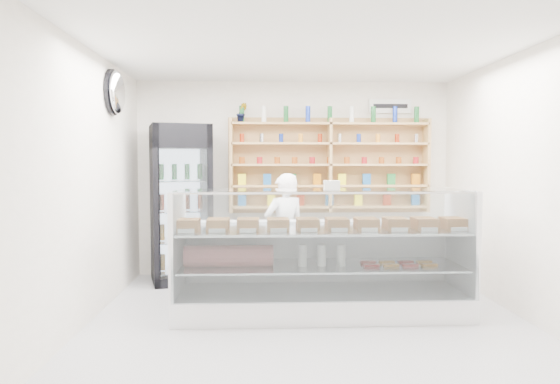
{
  "coord_description": "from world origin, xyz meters",
  "views": [
    {
      "loc": [
        -0.52,
        -4.76,
        1.63
      ],
      "look_at": [
        -0.27,
        0.9,
        1.3
      ],
      "focal_mm": 32.0,
      "sensor_mm": 36.0,
      "label": 1
    }
  ],
  "objects": [
    {
      "name": "room",
      "position": [
        0.0,
        0.0,
        1.4
      ],
      "size": [
        5.0,
        5.0,
        5.0
      ],
      "color": "silver",
      "rests_on": "ground"
    },
    {
      "name": "display_counter",
      "position": [
        0.15,
        0.52,
        0.37
      ],
      "size": [
        3.09,
        0.92,
        1.35
      ],
      "color": "white",
      "rests_on": "floor"
    },
    {
      "name": "shop_worker",
      "position": [
        -0.19,
        1.42,
        0.75
      ],
      "size": [
        0.64,
        0.55,
        1.5
      ],
      "primitive_type": "imported",
      "rotation": [
        0.0,
        0.0,
        3.56
      ],
      "color": "white",
      "rests_on": "floor"
    },
    {
      "name": "drinks_cooler",
      "position": [
        -1.58,
        2.08,
        1.07
      ],
      "size": [
        0.94,
        0.93,
        2.14
      ],
      "rotation": [
        0.0,
        0.0,
        0.27
      ],
      "color": "black",
      "rests_on": "floor"
    },
    {
      "name": "wall_shelving",
      "position": [
        0.5,
        2.34,
        1.59
      ],
      "size": [
        2.84,
        0.28,
        1.33
      ],
      "color": "tan",
      "rests_on": "back_wall"
    },
    {
      "name": "potted_plant",
      "position": [
        -0.75,
        2.34,
        2.33
      ],
      "size": [
        0.18,
        0.16,
        0.28
      ],
      "primitive_type": "imported",
      "rotation": [
        0.0,
        0.0,
        0.26
      ],
      "color": "#1E6626",
      "rests_on": "wall_shelving"
    },
    {
      "name": "security_mirror",
      "position": [
        -2.17,
        1.2,
        2.45
      ],
      "size": [
        0.15,
        0.5,
        0.5
      ],
      "primitive_type": "ellipsoid",
      "color": "silver",
      "rests_on": "left_wall"
    },
    {
      "name": "wall_sign",
      "position": [
        1.4,
        2.47,
        2.45
      ],
      "size": [
        0.62,
        0.03,
        0.2
      ],
      "primitive_type": "cube",
      "color": "white",
      "rests_on": "back_wall"
    }
  ]
}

